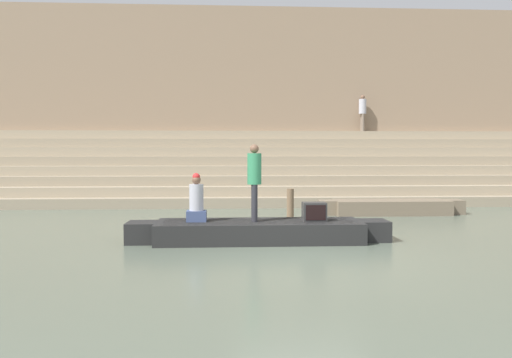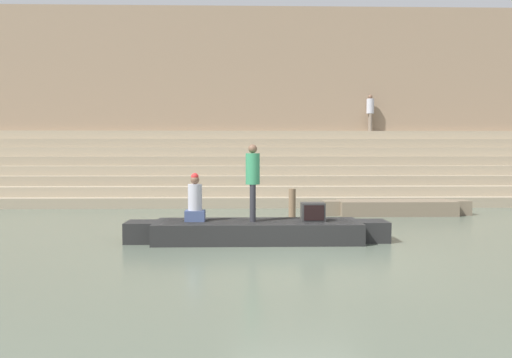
# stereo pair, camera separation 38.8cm
# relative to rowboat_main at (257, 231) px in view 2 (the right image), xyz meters

# --- Properties ---
(ground_plane) EXTENTS (120.00, 120.00, 0.00)m
(ground_plane) POSITION_rel_rowboat_main_xyz_m (0.70, -2.03, -0.25)
(ground_plane) COLOR #566051
(ghat_steps) EXTENTS (36.00, 4.59, 3.00)m
(ghat_steps) POSITION_rel_rowboat_main_xyz_m (0.70, 9.74, 0.81)
(ghat_steps) COLOR gray
(ghat_steps) RESTS_ON ground
(back_wall) EXTENTS (34.20, 1.28, 8.60)m
(back_wall) POSITION_rel_rowboat_main_xyz_m (0.70, 11.96, 4.02)
(back_wall) COLOR #937A60
(back_wall) RESTS_ON ground
(rowboat_main) EXTENTS (5.95, 1.48, 0.47)m
(rowboat_main) POSITION_rel_rowboat_main_xyz_m (0.00, 0.00, 0.00)
(rowboat_main) COLOR black
(rowboat_main) RESTS_ON ground
(person_standing) EXTENTS (0.32, 0.32, 1.75)m
(person_standing) POSITION_rel_rowboat_main_xyz_m (-0.10, -0.02, 1.23)
(person_standing) COLOR #28282D
(person_standing) RESTS_ON rowboat_main
(person_rowing) EXTENTS (0.45, 0.35, 1.10)m
(person_rowing) POSITION_rel_rowboat_main_xyz_m (-1.42, 0.05, 0.67)
(person_rowing) COLOR #3D4C75
(person_rowing) RESTS_ON rowboat_main
(tv_set) EXTENTS (0.53, 0.41, 0.42)m
(tv_set) POSITION_rel_rowboat_main_xyz_m (1.27, -0.02, 0.43)
(tv_set) COLOR #2D2D2D
(tv_set) RESTS_ON rowboat_main
(moored_boat_shore) EXTENTS (4.79, 1.22, 0.47)m
(moored_boat_shore) POSITION_rel_rowboat_main_xyz_m (4.66, 4.82, 0.00)
(moored_boat_shore) COLOR #756651
(moored_boat_shore) RESTS_ON ground
(mooring_post) EXTENTS (0.20, 0.20, 1.01)m
(mooring_post) POSITION_rel_rowboat_main_xyz_m (1.07, 2.76, 0.25)
(mooring_post) COLOR brown
(mooring_post) RESTS_ON ground
(person_on_steps) EXTENTS (0.33, 0.33, 1.63)m
(person_on_steps) POSITION_rel_rowboat_main_xyz_m (5.39, 11.08, 3.69)
(person_on_steps) COLOR #756656
(person_on_steps) RESTS_ON ghat_steps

